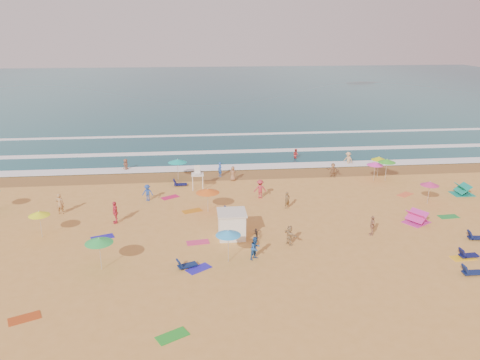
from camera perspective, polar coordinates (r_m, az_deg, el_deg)
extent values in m
plane|color=gold|center=(39.92, -0.37, -4.78)|extent=(220.00, 220.00, 0.00)
cube|color=#0C4756|center=(121.62, -4.21, 10.88)|extent=(220.00, 140.00, 0.18)
plane|color=olive|center=(51.61, -1.69, 0.65)|extent=(220.00, 220.00, 0.00)
cube|color=white|center=(53.96, -1.89, 1.55)|extent=(200.00, 2.20, 0.05)
cube|color=white|center=(60.69, -2.35, 3.45)|extent=(200.00, 1.60, 0.05)
cube|color=white|center=(70.38, -2.86, 5.53)|extent=(200.00, 1.20, 0.05)
cube|color=white|center=(36.27, -1.01, -5.53)|extent=(2.00, 2.00, 2.00)
cube|color=silver|center=(35.85, -1.02, -3.98)|extent=(2.20, 2.20, 0.12)
imported|color=black|center=(36.43, 2.03, -6.45)|extent=(0.62, 1.58, 0.82)
cone|color=#15AEA3|center=(49.88, -7.63, 2.33)|extent=(1.99, 1.99, 0.35)
cone|color=green|center=(51.40, 17.48, 2.26)|extent=(1.83, 1.83, 0.35)
cone|color=#BBD015|center=(52.38, 16.58, 2.56)|extent=(1.62, 1.62, 0.35)
cone|color=orange|center=(40.85, -3.97, -1.31)|extent=(2.06, 2.06, 0.35)
cone|color=#CE2D72|center=(46.02, 22.14, -0.39)|extent=(1.66, 1.66, 0.35)
cone|color=#36AAF3|center=(32.16, -1.45, -6.45)|extent=(1.74, 1.74, 0.35)
cone|color=#ECFB1A|center=(39.02, -23.31, -3.75)|extent=(1.61, 1.61, 0.35)
cone|color=green|center=(32.53, -16.83, -7.07)|extent=(1.86, 1.86, 0.35)
cone|color=#FA37C0|center=(51.14, 16.15, 1.95)|extent=(1.71, 1.71, 0.35)
cube|color=#102150|center=(32.49, -6.41, -10.29)|extent=(1.41, 1.00, 0.34)
cube|color=#0F1B4B|center=(41.06, -0.87, -3.85)|extent=(1.40, 0.88, 0.34)
cube|color=#0E134A|center=(37.30, 26.12, -8.24)|extent=(1.33, 0.64, 0.34)
cube|color=#0F1C4F|center=(35.00, 26.50, -10.05)|extent=(1.30, 0.56, 0.34)
cube|color=#0E1748|center=(40.52, 26.92, -6.28)|extent=(1.36, 0.73, 0.34)
cube|color=#0F124B|center=(48.35, -7.25, -0.52)|extent=(1.32, 0.61, 0.34)
cube|color=#AE4015|center=(29.97, -24.79, -15.06)|extent=(1.90, 1.48, 0.03)
cube|color=#231AA8|center=(38.13, -16.43, -6.72)|extent=(1.89, 1.40, 0.03)
cube|color=green|center=(26.37, -8.24, -18.30)|extent=(1.90, 1.58, 0.03)
cube|color=#C37515|center=(41.80, -5.86, -3.77)|extent=(1.90, 1.41, 0.03)
cube|color=#D53268|center=(35.94, -5.16, -7.58)|extent=(1.80, 1.07, 0.03)
cube|color=#C81952|center=(45.32, -8.52, -2.09)|extent=(1.90, 1.62, 0.03)
cube|color=#271DBA|center=(32.32, -5.05, -10.72)|extent=(1.89, 1.68, 0.03)
cube|color=#228B37|center=(44.19, 24.07, -4.10)|extent=(1.76, 0.98, 0.03)
cube|color=yellow|center=(37.10, 25.56, -8.57)|extent=(1.75, 0.96, 0.03)
cube|color=#ED6437|center=(48.29, 19.47, -1.68)|extent=(1.89, 1.66, 0.03)
imported|color=#DF374E|center=(40.20, -14.98, -3.82)|extent=(0.70, 1.18, 1.89)
imported|color=tan|center=(38.14, 15.81, -5.36)|extent=(0.65, 1.01, 1.60)
imported|color=tan|center=(35.40, 6.06, -6.70)|extent=(1.05, 1.45, 1.51)
imported|color=brown|center=(42.13, 5.77, -2.47)|extent=(0.67, 0.59, 1.56)
imported|color=#A6754C|center=(51.65, 11.24, 1.20)|extent=(1.47, 1.10, 1.54)
imported|color=#926543|center=(49.43, -0.88, 0.80)|extent=(0.86, 0.66, 1.56)
imported|color=brown|center=(54.60, -13.74, 1.71)|extent=(0.80, 0.92, 1.59)
imported|color=#22539F|center=(33.10, 1.89, -8.31)|extent=(1.03, 0.99, 1.67)
imported|color=tan|center=(56.64, 13.04, 2.47)|extent=(1.20, 1.33, 1.80)
imported|color=red|center=(58.05, 6.81, 3.06)|extent=(0.82, 0.91, 1.53)
imported|color=blue|center=(50.83, -2.47, 1.30)|extent=(0.61, 0.70, 1.60)
imported|color=tan|center=(43.63, -21.11, -2.72)|extent=(0.69, 0.47, 1.84)
imported|color=#2246A1|center=(44.60, -11.21, -1.52)|extent=(1.08, 0.70, 1.58)
imported|color=#B72D3B|center=(44.44, 2.47, -1.09)|extent=(1.18, 0.69, 1.81)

